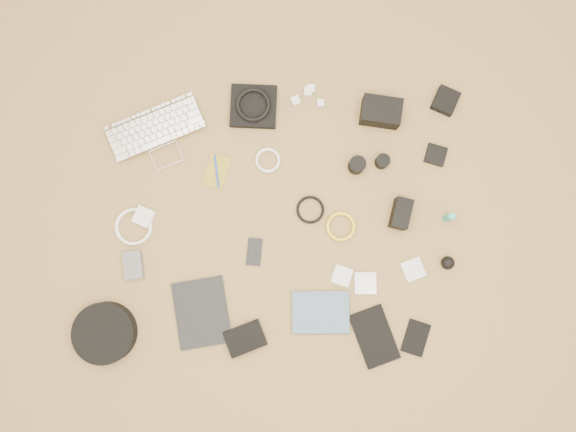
{
  "coord_description": "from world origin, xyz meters",
  "views": [
    {
      "loc": [
        0.02,
        -0.17,
        2.11
      ],
      "look_at": [
        0.02,
        0.02,
        0.02
      ],
      "focal_mm": 35.0,
      "sensor_mm": 36.0,
      "label": 1
    }
  ],
  "objects_px": {
    "headphone_case": "(105,333)",
    "tablet": "(202,313)",
    "laptop": "(161,140)",
    "phone": "(254,252)",
    "dslr_camera": "(381,112)",
    "paperback": "(321,334)"
  },
  "relations": [
    {
      "from": "headphone_case",
      "to": "tablet",
      "type": "bearing_deg",
      "value": 11.73
    },
    {
      "from": "tablet",
      "to": "phone",
      "type": "bearing_deg",
      "value": 39.73
    },
    {
      "from": "tablet",
      "to": "phone",
      "type": "height_order",
      "value": "tablet"
    },
    {
      "from": "laptop",
      "to": "dslr_camera",
      "type": "bearing_deg",
      "value": -15.75
    },
    {
      "from": "laptop",
      "to": "phone",
      "type": "height_order",
      "value": "laptop"
    },
    {
      "from": "headphone_case",
      "to": "paperback",
      "type": "distance_m",
      "value": 0.79
    },
    {
      "from": "dslr_camera",
      "to": "phone",
      "type": "relative_size",
      "value": 1.43
    },
    {
      "from": "dslr_camera",
      "to": "headphone_case",
      "type": "xyz_separation_m",
      "value": [
        -1.02,
        -0.83,
        -0.01
      ]
    },
    {
      "from": "laptop",
      "to": "paperback",
      "type": "height_order",
      "value": "laptop"
    },
    {
      "from": "laptop",
      "to": "headphone_case",
      "type": "distance_m",
      "value": 0.74
    },
    {
      "from": "laptop",
      "to": "paperback",
      "type": "distance_m",
      "value": 0.95
    },
    {
      "from": "laptop",
      "to": "phone",
      "type": "bearing_deg",
      "value": -72.53
    },
    {
      "from": "laptop",
      "to": "dslr_camera",
      "type": "distance_m",
      "value": 0.84
    },
    {
      "from": "dslr_camera",
      "to": "laptop",
      "type": "bearing_deg",
      "value": -164.59
    },
    {
      "from": "phone",
      "to": "tablet",
      "type": "bearing_deg",
      "value": -125.38
    },
    {
      "from": "phone",
      "to": "paperback",
      "type": "bearing_deg",
      "value": -45.42
    },
    {
      "from": "tablet",
      "to": "phone",
      "type": "xyz_separation_m",
      "value": [
        0.19,
        0.23,
        -0.0
      ]
    },
    {
      "from": "phone",
      "to": "headphone_case",
      "type": "relative_size",
      "value": 0.46
    },
    {
      "from": "dslr_camera",
      "to": "phone",
      "type": "height_order",
      "value": "dslr_camera"
    },
    {
      "from": "headphone_case",
      "to": "dslr_camera",
      "type": "bearing_deg",
      "value": 39.15
    },
    {
      "from": "tablet",
      "to": "dslr_camera",
      "type": "bearing_deg",
      "value": 38.75
    },
    {
      "from": "laptop",
      "to": "phone",
      "type": "relative_size",
      "value": 3.52
    }
  ]
}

